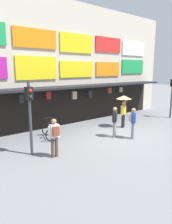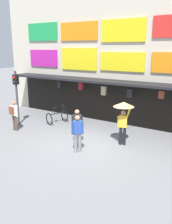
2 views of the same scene
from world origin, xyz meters
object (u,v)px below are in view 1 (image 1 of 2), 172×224
traffic_light_far (172,90)px  pedestrian_in_white (115,120)px  pedestrian_in_green (133,121)px  bicycle_parked (50,131)px  traffic_light_near (30,107)px  pedestrian_in_blue (54,135)px  pedestrian_with_umbrella (124,102)px

traffic_light_far → pedestrian_in_white: bearing=-175.3°
pedestrian_in_white → pedestrian_in_green: size_ratio=1.00×
bicycle_parked → traffic_light_far: bearing=-8.6°
traffic_light_near → pedestrian_in_blue: 1.58m
traffic_light_near → pedestrian_in_white: 4.81m
traffic_light_near → pedestrian_with_umbrella: bearing=4.2°
bicycle_parked → pedestrian_in_blue: size_ratio=0.79×
bicycle_parked → pedestrian_in_blue: (-1.09, -2.35, 0.59)m
pedestrian_in_white → pedestrian_in_blue: bearing=-175.6°
traffic_light_far → pedestrian_with_umbrella: (-4.98, 0.45, -0.50)m
pedestrian_in_white → pedestrian_in_green: bearing=-54.8°
bicycle_parked → pedestrian_with_umbrella: 5.04m
bicycle_parked → pedestrian_with_umbrella: (4.78, -1.01, 1.25)m
bicycle_parked → traffic_light_near: bearing=-139.5°
traffic_light_far → pedestrian_in_white: size_ratio=1.90×
pedestrian_in_white → traffic_light_near: bearing=173.2°
bicycle_parked → pedestrian_in_blue: bearing=-114.9°
traffic_light_far → pedestrian_in_green: traffic_light_far is taller
pedestrian_with_umbrella → traffic_light_near: bearing=-175.8°
traffic_light_far → bicycle_parked: size_ratio=2.41×
pedestrian_in_green → pedestrian_with_umbrella: 2.34m
traffic_light_near → pedestrian_in_green: size_ratio=1.90×
traffic_light_near → traffic_light_far: size_ratio=1.00×
pedestrian_in_blue → pedestrian_with_umbrella: (5.87, 1.33, 0.66)m
traffic_light_near → pedestrian_in_blue: size_ratio=1.90×
traffic_light_far → pedestrian_in_blue: (-10.84, -0.88, -1.16)m
bicycle_parked → pedestrian_in_blue: 2.65m
bicycle_parked → pedestrian_in_white: 3.58m
pedestrian_in_blue → pedestrian_in_white: (3.98, 0.31, -0.04)m
pedestrian_in_white → pedestrian_with_umbrella: (1.89, 1.02, 0.69)m
traffic_light_far → pedestrian_in_green: size_ratio=1.90×
traffic_light_near → bicycle_parked: traffic_light_near is taller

